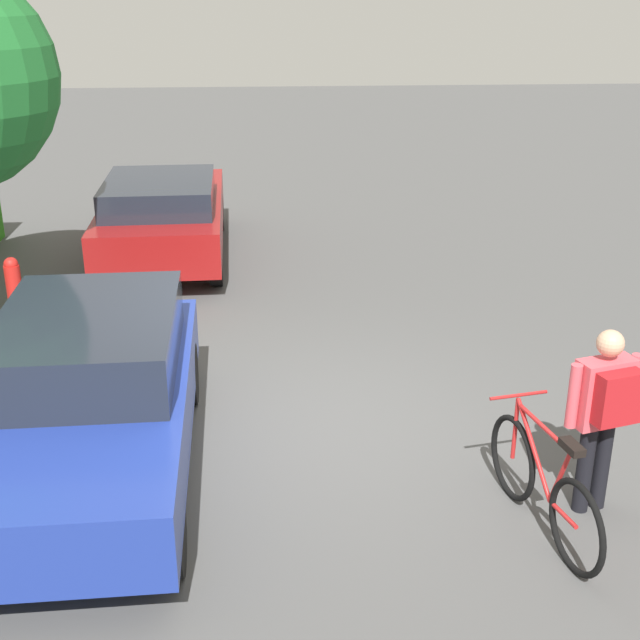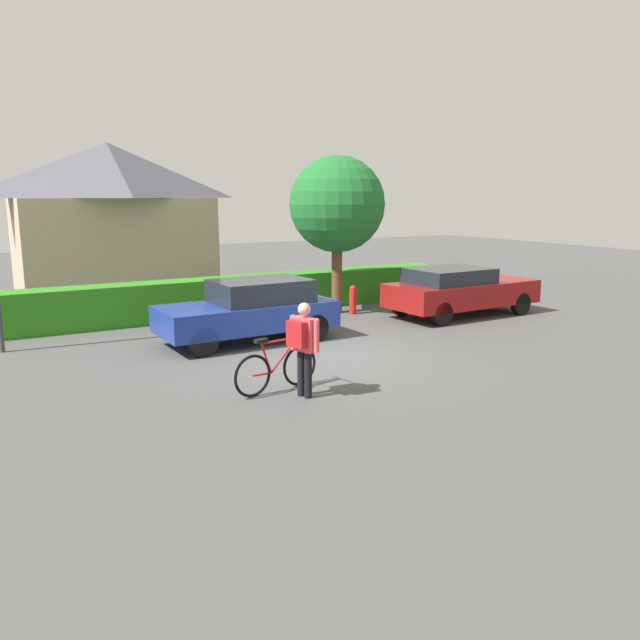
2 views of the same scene
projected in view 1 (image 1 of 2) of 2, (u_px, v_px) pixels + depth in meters
The scene contains 6 objects.
ground_plane at pixel (305, 426), 8.15m from camera, with size 60.00×60.00×0.00m, color #4A4A4A.
parked_car_near at pixel (89, 396), 7.12m from camera, with size 4.01×1.81×1.41m.
parked_car_far at pixel (163, 214), 12.92m from camera, with size 4.37×1.92×1.35m.
bicycle at pixel (543, 486), 6.45m from camera, with size 1.70×0.52×0.96m.
person_rider at pixel (604, 406), 6.49m from camera, with size 0.44×0.63×1.58m.
fire_hydrant at pixel (14, 287), 10.70m from camera, with size 0.20×0.20×0.81m.
Camera 1 is at (-7.17, 0.38, 3.99)m, focal length 46.79 mm.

